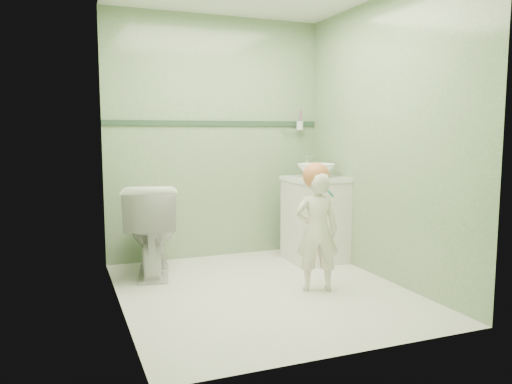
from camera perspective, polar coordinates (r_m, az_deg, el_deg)
name	(u,v)px	position (r m, az deg, el deg)	size (l,w,h in m)	color
ground	(263,291)	(4.09, 0.78, -11.15)	(2.50, 2.50, 0.00)	silver
room_shell	(263,140)	(3.89, 0.81, 5.91)	(2.50, 2.54, 2.40)	#79A172
trim_stripe	(216,123)	(5.06, -4.55, 7.80)	(2.20, 0.02, 0.05)	#2C4731
vanity	(315,221)	(4.96, 6.74, -3.24)	(0.52, 0.50, 0.80)	white
counter	(316,179)	(4.90, 6.80, 1.48)	(0.54, 0.52, 0.04)	white
basin	(316,170)	(4.90, 6.82, 2.46)	(0.37, 0.37, 0.13)	white
faucet	(307,161)	(5.06, 5.84, 3.52)	(0.03, 0.13, 0.18)	silver
cup_holder	(299,126)	(5.34, 4.92, 7.51)	(0.26, 0.07, 0.21)	silver
toilet	(151,229)	(4.54, -11.80, -4.15)	(0.46, 0.80, 0.82)	white
toddler	(317,232)	(4.02, 6.94, -4.49)	(0.35, 0.23, 0.95)	white
hair_cap	(316,176)	(3.98, 6.86, 1.83)	(0.21, 0.21, 0.21)	#C26C3D
teal_toothbrush	(330,193)	(3.86, 8.40, -0.15)	(0.11, 0.14, 0.08)	#0B7D75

